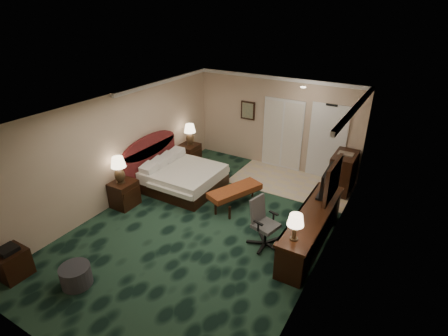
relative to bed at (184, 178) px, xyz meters
The scene contains 26 objects.
floor 1.91m from the bed, 38.17° to the right, with size 5.00×7.50×0.00m, color black.
ceiling 3.06m from the bed, 38.17° to the right, with size 5.00×7.50×0.00m, color silver.
wall_back 3.16m from the bed, 60.11° to the left, with size 5.00×0.00×2.70m, color tan.
wall_front 5.24m from the bed, 73.20° to the right, with size 5.00×0.00×2.70m, color tan.
wall_left 1.87m from the bed, 131.02° to the right, with size 0.00×7.50×2.70m, color tan.
wall_right 4.29m from the bed, 16.32° to the right, with size 0.00×7.50×2.70m, color tan.
crown_molding 3.02m from the bed, 38.17° to the right, with size 5.00×7.50×0.10m, color silver, non-canonical shape.
tile_patch 2.96m from the bed, 36.01° to the left, with size 3.20×1.70×0.01m, color beige.
headboard 1.05m from the bed, behind, with size 0.12×2.00×1.40m, color #461412, non-canonical shape.
entry_door 4.04m from the bed, 40.07° to the left, with size 1.02×0.06×2.18m, color silver.
closet_doors 3.17m from the bed, 55.70° to the left, with size 1.20×0.06×2.10m, color beige.
wall_art 2.92m from the bed, 77.05° to the left, with size 0.45×0.06×0.55m, color #516A5A.
wall_mirror 4.18m from the bed, ahead, with size 0.05×0.95×0.75m, color white.
bed is the anchor object (origin of this frame).
nightstand_near 1.62m from the bed, 116.96° to the right, with size 0.52×0.59×0.65m, color black.
nightstand_far 1.47m from the bed, 119.87° to the left, with size 0.53×0.61×0.66m, color black.
lamp_near 1.80m from the bed, 117.41° to the right, with size 0.35×0.35×0.66m, color black, non-canonical shape.
lamp_far 1.64m from the bed, 117.93° to the left, with size 0.34×0.34×0.64m, color black, non-canonical shape.
bed_bench 1.59m from the bed, ahead, with size 0.48×1.39×0.47m, color maroon.
ottoman 3.86m from the bed, 83.38° to the right, with size 0.54×0.54×0.38m, color #2D2C31.
side_table 4.33m from the bed, 99.74° to the right, with size 0.51×0.51×0.55m, color black.
desk 3.73m from the bed, ahead, with size 0.58×2.69×0.78m, color black.
tv 3.78m from the bed, ahead, with size 0.07×0.86×0.67m, color black.
desk_lamp 4.06m from the bed, 24.29° to the right, with size 0.30×0.30×0.52m, color black, non-canonical shape.
desk_chair 3.10m from the bed, 21.31° to the right, with size 0.61×0.57×1.05m, color #474649, non-canonical shape.
minibar 4.19m from the bed, 29.04° to the left, with size 0.55×0.98×1.04m, color black.
Camera 1 is at (3.62, -5.43, 4.61)m, focal length 28.00 mm.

